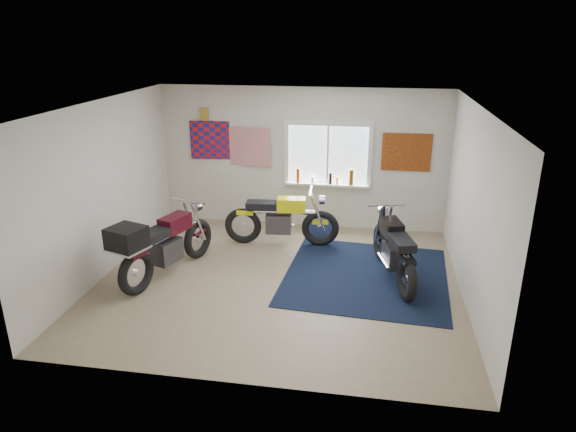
% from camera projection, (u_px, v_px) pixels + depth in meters
% --- Properties ---
extents(ground, '(5.50, 5.50, 0.00)m').
position_uv_depth(ground, '(279.00, 281.00, 7.98)').
color(ground, '#9E896B').
rests_on(ground, ground).
extents(room_shell, '(5.50, 5.50, 5.50)m').
position_uv_depth(room_shell, '(278.00, 179.00, 7.42)').
color(room_shell, white).
rests_on(room_shell, ground).
extents(navy_rug, '(2.67, 2.76, 0.01)m').
position_uv_depth(navy_rug, '(366.00, 276.00, 8.13)').
color(navy_rug, black).
rests_on(navy_rug, ground).
extents(window_assembly, '(1.66, 0.17, 1.26)m').
position_uv_depth(window_assembly, '(328.00, 159.00, 9.72)').
color(window_assembly, white).
rests_on(window_assembly, room_shell).
extents(oil_bottles, '(1.10, 0.09, 0.30)m').
position_uv_depth(oil_bottles, '(330.00, 177.00, 9.77)').
color(oil_bottles, '#984016').
rests_on(oil_bottles, window_assembly).
extents(flag_display, '(1.60, 0.10, 1.17)m').
position_uv_depth(flag_display, '(204.00, 114.00, 9.84)').
color(flag_display, red).
rests_on(flag_display, room_shell).
extents(triumph_poster, '(0.90, 0.03, 0.70)m').
position_uv_depth(triumph_poster, '(406.00, 152.00, 9.45)').
color(triumph_poster, '#A54C14').
rests_on(triumph_poster, room_shell).
extents(yellow_triumph, '(2.08, 0.62, 1.04)m').
position_uv_depth(yellow_triumph, '(281.00, 220.00, 9.20)').
color(yellow_triumph, black).
rests_on(yellow_triumph, ground).
extents(black_chrome_bike, '(0.76, 2.01, 1.05)m').
position_uv_depth(black_chrome_bike, '(394.00, 251.00, 7.93)').
color(black_chrome_bike, black).
rests_on(black_chrome_bike, navy_rug).
extents(maroon_tourer, '(1.05, 2.12, 1.10)m').
position_uv_depth(maroon_tourer, '(161.00, 245.00, 7.87)').
color(maroon_tourer, black).
rests_on(maroon_tourer, ground).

